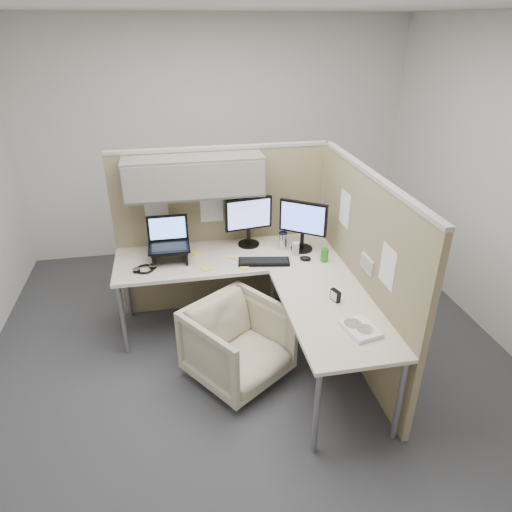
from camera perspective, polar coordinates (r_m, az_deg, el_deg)
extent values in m
plane|color=#39393E|center=(4.08, -0.73, -12.39)|extent=(4.50, 4.50, 0.00)
cube|color=#948561|center=(4.41, -4.16, 3.01)|extent=(2.00, 0.05, 1.60)
cube|color=#A8A399|center=(4.14, -4.55, 13.34)|extent=(2.00, 0.06, 0.03)
cube|color=slate|center=(4.03, -7.77, 9.90)|extent=(1.20, 0.34, 0.34)
cube|color=gray|center=(3.86, -7.59, 9.15)|extent=(1.18, 0.01, 0.30)
plane|color=white|center=(4.23, -12.41, 6.49)|extent=(0.26, 0.00, 0.26)
plane|color=white|center=(4.27, -5.58, 6.18)|extent=(0.26, 0.00, 0.26)
cube|color=#948561|center=(3.78, 13.01, -2.01)|extent=(0.05, 2.00, 1.60)
cube|color=#A8A399|center=(3.47, 14.43, 9.81)|extent=(0.06, 2.00, 0.03)
cube|color=#A8A399|center=(4.62, 8.28, 3.95)|extent=(0.06, 0.06, 1.60)
cube|color=silver|center=(3.58, 13.78, -0.97)|extent=(0.02, 0.20, 0.12)
cube|color=gray|center=(3.57, 13.58, -0.99)|extent=(0.00, 0.16, 0.09)
plane|color=white|center=(3.94, 11.03, 5.84)|extent=(0.00, 0.26, 0.26)
plane|color=white|center=(3.28, 16.12, -1.25)|extent=(0.00, 0.26, 0.26)
cube|color=beige|center=(4.12, -3.49, -0.11)|extent=(2.00, 0.68, 0.03)
cube|color=beige|center=(3.43, 9.50, -6.66)|extent=(0.68, 1.30, 0.03)
cube|color=white|center=(3.83, -2.80, -2.39)|extent=(2.00, 0.02, 0.03)
cylinder|color=gray|center=(4.07, -16.27, -7.68)|extent=(0.04, 0.04, 0.70)
cylinder|color=gray|center=(4.56, -15.81, -3.55)|extent=(0.04, 0.04, 0.70)
cylinder|color=gray|center=(3.15, 7.58, -18.85)|extent=(0.04, 0.04, 0.70)
cylinder|color=gray|center=(3.34, 17.51, -16.82)|extent=(0.04, 0.04, 0.70)
cylinder|color=gray|center=(4.11, 2.06, -6.02)|extent=(0.04, 0.04, 0.70)
imported|color=beige|center=(3.68, -2.27, -10.51)|extent=(0.93, 0.92, 0.71)
cylinder|color=black|center=(4.30, -0.92, 1.51)|extent=(0.20, 0.20, 0.02)
cylinder|color=black|center=(4.26, -0.93, 2.51)|extent=(0.04, 0.04, 0.15)
cube|color=black|center=(4.17, -0.95, 5.32)|extent=(0.44, 0.10, 0.30)
cube|color=#8694E7|center=(4.16, -0.86, 5.22)|extent=(0.40, 0.06, 0.26)
cylinder|color=black|center=(4.23, 5.72, 0.94)|extent=(0.20, 0.20, 0.02)
cylinder|color=black|center=(4.20, 5.77, 1.95)|extent=(0.04, 0.04, 0.15)
cube|color=black|center=(4.11, 5.92, 4.79)|extent=(0.38, 0.28, 0.30)
cube|color=#5874F0|center=(4.09, 5.82, 4.69)|extent=(0.33, 0.23, 0.26)
cube|color=black|center=(4.02, -10.79, 0.83)|extent=(0.31, 0.25, 0.02)
cube|color=black|center=(4.05, -12.71, -0.04)|extent=(0.02, 0.23, 0.13)
cube|color=black|center=(4.05, -8.73, 0.31)|extent=(0.02, 0.23, 0.13)
cube|color=black|center=(4.02, -10.81, 1.05)|extent=(0.36, 0.25, 0.02)
cube|color=black|center=(4.10, -11.00, 3.48)|extent=(0.36, 0.06, 0.23)
cube|color=#598CF2|center=(4.09, -11.00, 3.42)|extent=(0.31, 0.04, 0.18)
cube|color=black|center=(3.97, 1.00, -0.72)|extent=(0.46, 0.22, 0.02)
ellipsoid|color=black|center=(4.04, 6.20, -0.28)|extent=(0.12, 0.10, 0.04)
cylinder|color=silver|center=(4.21, 3.39, 1.89)|extent=(0.07, 0.07, 0.15)
cylinder|color=black|center=(4.17, 3.42, 2.89)|extent=(0.08, 0.08, 0.01)
cylinder|color=#268C1E|center=(4.02, 8.57, 0.12)|extent=(0.07, 0.07, 0.12)
cylinder|color=silver|center=(4.11, 4.97, 0.93)|extent=(0.07, 0.07, 0.12)
cube|color=yellow|center=(4.08, -2.94, -0.09)|extent=(0.10, 0.10, 0.01)
cube|color=yellow|center=(4.17, -7.46, 0.35)|extent=(0.11, 0.11, 0.01)
cube|color=yellow|center=(3.90, -6.20, -1.61)|extent=(0.09, 0.09, 0.01)
cube|color=yellow|center=(3.90, -1.46, -1.46)|extent=(0.09, 0.09, 0.01)
torus|color=black|center=(3.97, -13.72, -1.59)|extent=(0.20, 0.20, 0.02)
cylinder|color=black|center=(3.95, -14.70, -1.75)|extent=(0.06, 0.06, 0.03)
cylinder|color=black|center=(3.98, -12.77, -1.29)|extent=(0.06, 0.06, 0.03)
cube|color=white|center=(3.22, 12.95, -8.87)|extent=(0.25, 0.29, 0.03)
cylinder|color=silver|center=(3.20, 13.52, -8.90)|extent=(0.12, 0.12, 0.00)
cylinder|color=silver|center=(3.23, 11.98, -8.21)|extent=(0.12, 0.12, 0.00)
cube|color=black|center=(3.49, 9.90, -4.88)|extent=(0.06, 0.10, 0.09)
cube|color=white|center=(3.48, 9.67, -4.96)|extent=(0.03, 0.07, 0.07)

